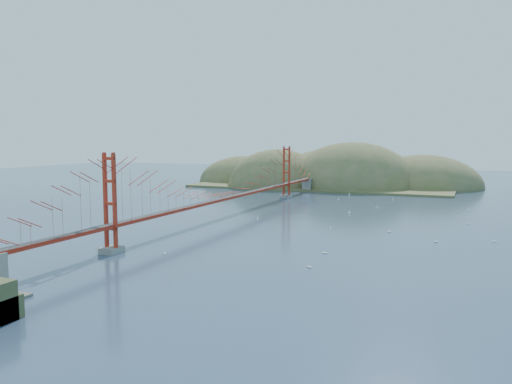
% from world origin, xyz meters
% --- Properties ---
extents(ground, '(320.00, 320.00, 0.00)m').
position_xyz_m(ground, '(0.00, 0.00, 0.00)').
color(ground, navy).
rests_on(ground, ground).
extents(bridge, '(2.20, 94.40, 12.00)m').
position_xyz_m(bridge, '(0.00, 0.18, 7.01)').
color(bridge, gray).
rests_on(bridge, ground).
extents(far_headlands, '(84.00, 58.00, 25.00)m').
position_xyz_m(far_headlands, '(2.21, 68.52, 0.00)').
color(far_headlands, olive).
rests_on(far_headlands, ground).
extents(sailboat_8, '(0.53, 0.48, 0.60)m').
position_xyz_m(sailboat_8, '(38.10, 7.87, 0.14)').
color(sailboat_8, white).
rests_on(sailboat_8, ground).
extents(sailboat_14, '(0.64, 0.64, 0.69)m').
position_xyz_m(sailboat_14, '(34.28, -8.59, 0.15)').
color(sailboat_14, white).
rests_on(sailboat_14, ground).
extents(sailboat_16, '(0.67, 0.67, 0.70)m').
position_xyz_m(sailboat_16, '(18.42, 12.02, 0.15)').
color(sailboat_16, white).
rests_on(sailboat_16, ground).
extents(sailboat_15, '(0.49, 0.53, 0.60)m').
position_xyz_m(sailboat_15, '(22.70, 36.07, 0.14)').
color(sailboat_15, white).
rests_on(sailboat_15, ground).
extents(sailboat_7, '(0.57, 0.57, 0.61)m').
position_xyz_m(sailboat_7, '(36.34, 14.25, 0.14)').
color(sailboat_7, white).
rests_on(sailboat_7, ground).
extents(sailboat_6, '(0.64, 0.64, 0.70)m').
position_xyz_m(sailboat_6, '(23.14, -27.29, 0.15)').
color(sailboat_6, white).
rests_on(sailboat_6, ground).
extents(sailboat_12, '(0.65, 0.60, 0.73)m').
position_xyz_m(sailboat_12, '(21.69, 21.91, 0.16)').
color(sailboat_12, white).
rests_on(sailboat_12, ground).
extents(sailboat_17, '(0.57, 0.46, 0.66)m').
position_xyz_m(sailboat_17, '(36.25, 20.90, 0.15)').
color(sailboat_17, white).
rests_on(sailboat_17, ground).
extents(sailboat_9, '(0.52, 0.56, 0.64)m').
position_xyz_m(sailboat_9, '(38.11, 24.74, 0.14)').
color(sailboat_9, white).
rests_on(sailboat_9, ground).
extents(sailboat_0, '(0.49, 0.51, 0.57)m').
position_xyz_m(sailboat_0, '(19.28, -4.13, 0.14)').
color(sailboat_0, white).
rests_on(sailboat_0, ground).
extents(sailboat_2, '(0.61, 0.51, 0.70)m').
position_xyz_m(sailboat_2, '(22.85, -20.43, 0.15)').
color(sailboat_2, white).
rests_on(sailboat_2, ground).
extents(sailboat_13, '(0.59, 0.54, 0.67)m').
position_xyz_m(sailboat_13, '(41.21, -5.46, 0.15)').
color(sailboat_13, white).
rests_on(sailboat_13, ground).
extents(sailboat_10, '(0.48, 0.57, 0.66)m').
position_xyz_m(sailboat_10, '(6.00, -28.04, 0.15)').
color(sailboat_10, white).
rests_on(sailboat_10, ground).
extents(sailboat_3, '(0.53, 0.53, 0.58)m').
position_xyz_m(sailboat_3, '(11.64, 31.52, 0.14)').
color(sailboat_3, white).
rests_on(sailboat_3, ground).
extents(sailboat_4, '(0.69, 0.69, 0.72)m').
position_xyz_m(sailboat_4, '(27.72, -3.67, 0.16)').
color(sailboat_4, white).
rests_on(sailboat_4, ground).
extents(sailboat_extra_0, '(0.55, 0.59, 0.67)m').
position_xyz_m(sailboat_extra_0, '(6.00, -0.70, 0.15)').
color(sailboat_extra_0, white).
rests_on(sailboat_extra_0, ground).
extents(sailboat_extra_1, '(0.65, 0.65, 0.68)m').
position_xyz_m(sailboat_extra_1, '(11.88, 41.19, 0.15)').
color(sailboat_extra_1, white).
rests_on(sailboat_extra_1, ground).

